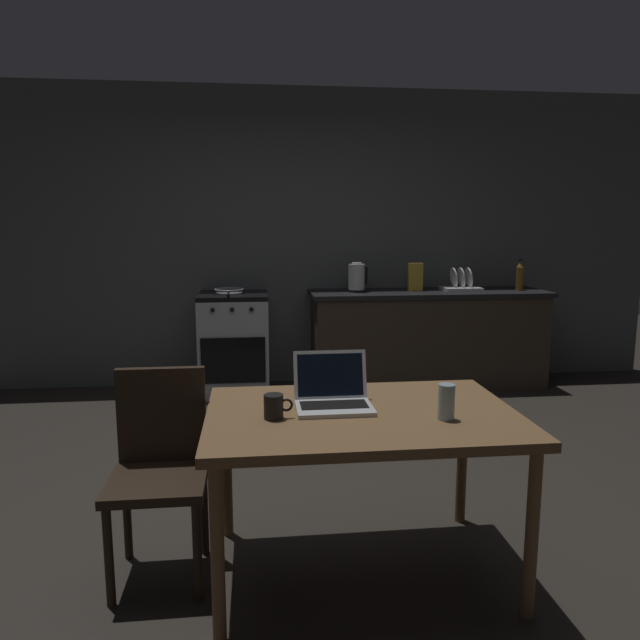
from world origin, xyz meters
name	(u,v)px	position (x,y,z in m)	size (l,w,h in m)	color
ground_plane	(325,496)	(0.00, 0.00, 0.00)	(12.00, 12.00, 0.00)	#2D2823
back_wall	(325,239)	(0.30, 2.50, 1.36)	(6.40, 0.10, 2.71)	#505353
kitchen_counter	(427,338)	(1.21, 2.15, 0.45)	(2.16, 0.64, 0.89)	#382D23
stove_oven	(234,343)	(-0.55, 2.14, 0.44)	(0.60, 0.62, 0.89)	#B7BABF
dining_table	(362,427)	(0.07, -0.72, 0.65)	(1.29, 0.87, 0.72)	brown
chair	(160,459)	(-0.78, -0.60, 0.50)	(0.40, 0.40, 0.88)	#2D2116
laptop	(333,397)	(-0.05, -0.64, 0.77)	(0.32, 0.28, 0.22)	silver
electric_kettle	(357,278)	(0.55, 2.15, 1.02)	(0.17, 0.15, 0.26)	black
bottle	(520,275)	(2.05, 2.10, 1.03)	(0.07, 0.07, 0.29)	#8C601E
frying_pan	(229,291)	(-0.59, 2.12, 0.91)	(0.25, 0.43, 0.05)	gray
coffee_mug	(274,407)	(-0.30, -0.77, 0.77)	(0.12, 0.08, 0.10)	black
drinking_glass	(446,402)	(0.38, -0.86, 0.79)	(0.07, 0.07, 0.14)	#99B7C6
cereal_box	(415,277)	(1.09, 2.17, 1.02)	(0.13, 0.05, 0.25)	gold
dish_rack	(461,285)	(1.52, 2.15, 0.94)	(0.34, 0.26, 0.21)	silver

